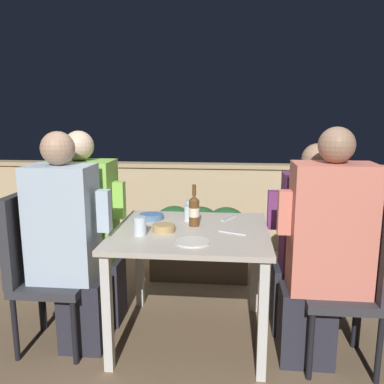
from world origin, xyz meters
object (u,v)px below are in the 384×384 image
Objects in this scene: chair_left_far at (60,241)px; beer_bottle at (194,210)px; chair_right_near at (360,271)px; potted_plant at (77,232)px; person_coral_top at (324,250)px; chair_right_far at (339,250)px; person_purple_stripe at (307,240)px; person_green_blouse at (88,229)px; chair_left_near at (37,259)px; person_blue_shirt at (69,243)px.

chair_left_far is 0.95m from beer_bottle.
chair_right_near is 2.28m from potted_plant.
person_coral_top is (1.65, -0.33, 0.12)m from chair_left_far.
chair_right_near is at bearing -27.74° from potted_plant.
chair_right_far is 1.48× the size of potted_plant.
person_green_blouse is at bearing -179.90° from person_purple_stripe.
chair_left_near is 0.23m from person_blue_shirt.
chair_right_far is 2.13m from potted_plant.
person_coral_top reaches higher than chair_left_far.
potted_plant is (-0.37, 0.73, -0.25)m from person_green_blouse.
person_coral_top is at bearing -30.26° from potted_plant.
chair_right_near is 3.64× the size of beer_bottle.
person_coral_top is at bearing -12.93° from person_green_blouse.
chair_left_far and chair_right_near have the same top height.
chair_left_near is 1.00× the size of chair_right_near.
person_purple_stripe is at bearing 124.00° from chair_right_near.
person_coral_top is at bearing -85.30° from person_purple_stripe.
person_blue_shirt is at bearing 179.68° from person_coral_top.
chair_left_near is 1.00× the size of chair_left_far.
beer_bottle is (-0.71, -0.07, 0.19)m from person_purple_stripe.
potted_plant is at bearing 99.24° from chair_left_near.
chair_right_near is 0.34m from chair_right_far.
chair_left_far is at bearing 169.79° from chair_right_near.
person_green_blouse reaches higher than beer_bottle.
person_coral_top is 0.80m from beer_bottle.
beer_bottle is 1.40m from potted_plant.
chair_right_far is 0.21m from person_purple_stripe.
potted_plant is (-0.17, 1.05, -0.16)m from chair_left_near.
person_purple_stripe is at bearing -22.04° from potted_plant.
chair_left_near is at bearing 179.72° from person_coral_top.
chair_right_far reaches higher than potted_plant.
person_purple_stripe is 1.90× the size of potted_plant.
chair_right_near is at bearing -11.42° from person_green_blouse.
person_coral_top reaches higher than potted_plant.
chair_right_far is (0.17, 0.34, -0.12)m from person_coral_top.
person_coral_top is (1.45, -0.01, 0.01)m from person_blue_shirt.
person_coral_top is 5.12× the size of beer_bottle.
person_blue_shirt is at bearing 179.72° from chair_right_near.
person_green_blouse is (0.20, 0.00, 0.09)m from chair_left_far.
person_blue_shirt is 0.40m from chair_left_far.
person_purple_stripe is (-0.03, 0.34, -0.05)m from person_coral_top.
potted_plant is (-0.37, 1.05, -0.26)m from person_blue_shirt.
beer_bottle is (0.71, -0.06, 0.16)m from person_green_blouse.
beer_bottle is at bearing -175.81° from chair_right_far.
person_purple_stripe reaches higher than beer_bottle.
person_purple_stripe is (-0.23, 0.34, 0.06)m from chair_right_near.
chair_left_near is 0.32m from chair_left_far.
chair_right_near is at bearing -56.00° from person_purple_stripe.
person_green_blouse is 0.73m from beer_bottle.
chair_right_far is (1.83, 0.00, 0.00)m from chair_left_far.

